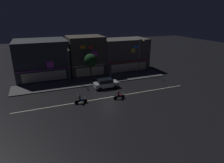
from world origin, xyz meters
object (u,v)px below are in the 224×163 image
streetlamp_west (69,63)px  streetlamp_mid (140,54)px  pedestrian_on_sidewalk (110,76)px  traffic_cone (111,84)px  motorcycle_following (119,95)px  motorcycle_lead (80,100)px  parked_car_near_kerb (106,83)px

streetlamp_west → streetlamp_mid: size_ratio=0.87×
pedestrian_on_sidewalk → traffic_cone: 2.85m
pedestrian_on_sidewalk → motorcycle_following: size_ratio=0.94×
streetlamp_mid → pedestrian_on_sidewalk: size_ratio=4.22×
pedestrian_on_sidewalk → motorcycle_lead: (-7.82, -7.94, -0.34)m
streetlamp_mid → motorcycle_following: bearing=-133.1°
streetlamp_west → pedestrian_on_sidewalk: size_ratio=3.66×
motorcycle_lead → motorcycle_following: (5.89, -0.64, 0.00)m
streetlamp_west → pedestrian_on_sidewalk: bearing=-10.6°
streetlamp_mid → pedestrian_on_sidewalk: (-7.17, -1.16, -3.57)m
streetlamp_mid → motorcycle_following: 13.89m
streetlamp_mid → parked_car_near_kerb: (-9.37, -4.56, -3.67)m
pedestrian_on_sidewalk → motorcycle_following: (-1.94, -8.58, -0.34)m
streetlamp_west → parked_car_near_kerb: size_ratio=1.52×
streetlamp_west → pedestrian_on_sidewalk: 8.35m
streetlamp_west → pedestrian_on_sidewalk: streetlamp_west is taller
streetlamp_west → motorcycle_following: 12.01m
streetlamp_west → traffic_cone: (6.75, -4.04, -3.75)m
parked_car_near_kerb → traffic_cone: bearing=31.4°
streetlamp_mid → traffic_cone: 9.87m
pedestrian_on_sidewalk → parked_car_near_kerb: 4.05m
streetlamp_west → motorcycle_lead: bearing=-91.1°
motorcycle_lead → traffic_cone: 8.75m
streetlamp_mid → motorcycle_following: size_ratio=3.95×
streetlamp_west → traffic_cone: streetlamp_west is taller
streetlamp_west → motorcycle_following: streetlamp_west is taller
motorcycle_following → pedestrian_on_sidewalk: bearing=-101.5°
motorcycle_following → streetlamp_mid: bearing=-131.9°
streetlamp_west → traffic_cone: bearing=-30.9°
streetlamp_west → motorcycle_lead: 9.97m
streetlamp_mid → pedestrian_on_sidewalk: streetlamp_mid is taller
parked_car_near_kerb → pedestrian_on_sidewalk: bearing=57.2°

